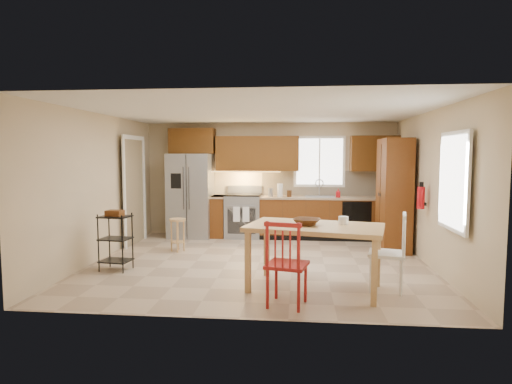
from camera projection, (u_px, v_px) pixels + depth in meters
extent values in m
plane|color=tan|center=(259.00, 262.00, 7.16)|extent=(5.50, 5.50, 0.00)
cube|color=silver|center=(260.00, 112.00, 6.94)|extent=(5.50, 5.00, 0.02)
cube|color=#CCB793|center=(269.00, 179.00, 9.53)|extent=(5.50, 0.02, 2.50)
cube|color=#CCB793|center=(239.00, 206.00, 4.57)|extent=(5.50, 0.02, 2.50)
cube|color=#CCB793|center=(100.00, 187.00, 7.32)|extent=(0.02, 5.00, 2.50)
cube|color=#CCB793|center=(432.00, 189.00, 6.78)|extent=(0.02, 5.00, 2.50)
cube|color=gray|center=(191.00, 195.00, 9.35)|extent=(0.92, 0.75, 1.82)
cube|color=gray|center=(243.00, 216.00, 9.34)|extent=(0.76, 0.63, 0.92)
cube|color=#623612|center=(219.00, 216.00, 9.41)|extent=(0.30, 0.60, 0.90)
cube|color=#623612|center=(328.00, 218.00, 9.18)|extent=(2.92, 0.60, 0.90)
cube|color=black|center=(357.00, 220.00, 8.83)|extent=(0.60, 0.02, 0.78)
cube|color=beige|center=(328.00, 183.00, 9.40)|extent=(2.92, 0.03, 0.55)
cube|color=#613510|center=(192.00, 141.00, 9.45)|extent=(1.00, 0.35, 0.55)
cube|color=#613510|center=(258.00, 154.00, 9.33)|extent=(1.80, 0.35, 0.75)
cube|color=#613510|center=(374.00, 154.00, 9.09)|extent=(1.00, 0.35, 0.75)
cube|color=white|center=(319.00, 162.00, 9.37)|extent=(1.12, 0.04, 1.12)
cube|color=gray|center=(320.00, 199.00, 9.16)|extent=(0.62, 0.46, 0.16)
cube|color=#FFBF66|center=(244.00, 172.00, 9.37)|extent=(1.60, 0.30, 0.01)
imported|color=#AF0C13|center=(338.00, 193.00, 9.01)|extent=(0.09, 0.09, 0.19)
cylinder|color=white|center=(280.00, 190.00, 9.18)|extent=(0.12, 0.12, 0.28)
cylinder|color=gray|center=(271.00, 192.00, 9.20)|extent=(0.11, 0.11, 0.18)
cylinder|color=#482B13|center=(289.00, 194.00, 9.13)|extent=(0.10, 0.10, 0.14)
cube|color=#623612|center=(394.00, 195.00, 8.02)|extent=(0.50, 0.95, 2.10)
cylinder|color=#AF0C13|center=(421.00, 198.00, 6.96)|extent=(0.12, 0.12, 0.36)
cube|color=white|center=(454.00, 181.00, 5.63)|extent=(0.04, 1.02, 1.32)
cube|color=#8C7A59|center=(133.00, 192.00, 8.61)|extent=(0.04, 0.95, 2.10)
imported|color=#482B13|center=(307.00, 225.00, 5.67)|extent=(0.43, 0.43, 0.09)
cylinder|color=white|center=(343.00, 222.00, 5.73)|extent=(0.17, 0.17, 0.17)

